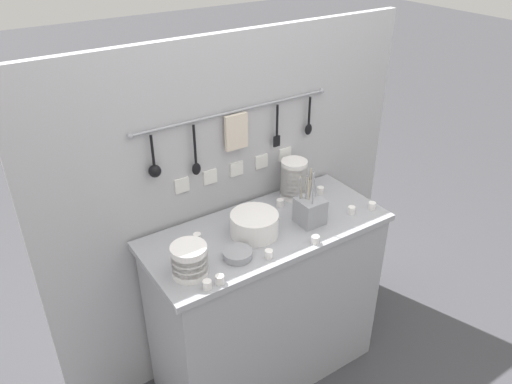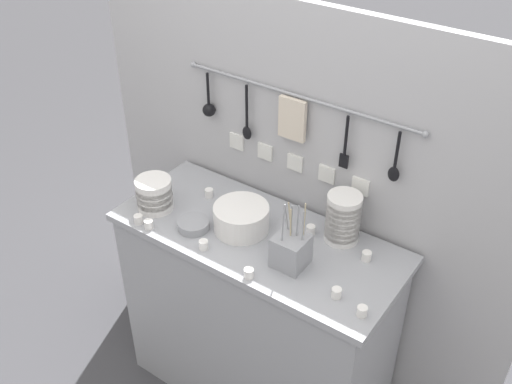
# 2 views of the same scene
# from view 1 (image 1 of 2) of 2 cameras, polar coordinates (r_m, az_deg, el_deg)

# --- Properties ---
(ground_plane) EXTENTS (20.00, 20.00, 0.00)m
(ground_plane) POSITION_cam_1_polar(r_m,az_deg,el_deg) (2.98, 1.04, -19.30)
(ground_plane) COLOR #424247
(counter) EXTENTS (1.18, 0.51, 0.94)m
(counter) POSITION_cam_1_polar(r_m,az_deg,el_deg) (2.64, 1.14, -12.62)
(counter) COLOR #9EA0A8
(counter) RESTS_ON ground
(back_wall) EXTENTS (1.98, 0.09, 1.79)m
(back_wall) POSITION_cam_1_polar(r_m,az_deg,el_deg) (2.57, -2.43, -1.92)
(back_wall) COLOR #B2B2B7
(back_wall) RESTS_ON ground
(bowl_stack_nested_right) EXTENTS (0.13, 0.13, 0.20)m
(bowl_stack_nested_right) POSITION_cam_1_polar(r_m,az_deg,el_deg) (2.55, 4.34, 1.50)
(bowl_stack_nested_right) COLOR white
(bowl_stack_nested_right) RESTS_ON counter
(bowl_stack_short_front) EXTENTS (0.15, 0.15, 0.14)m
(bowl_stack_short_front) POSITION_cam_1_polar(r_m,az_deg,el_deg) (2.05, -7.61, -7.75)
(bowl_stack_short_front) COLOR white
(bowl_stack_short_front) RESTS_ON counter
(plate_stack) EXTENTS (0.22, 0.22, 0.11)m
(plate_stack) POSITION_cam_1_polar(r_m,az_deg,el_deg) (2.27, -0.18, -3.71)
(plate_stack) COLOR white
(plate_stack) RESTS_ON counter
(steel_mixing_bowl) EXTENTS (0.13, 0.13, 0.04)m
(steel_mixing_bowl) POSITION_cam_1_polar(r_m,az_deg,el_deg) (2.15, -2.13, -7.11)
(steel_mixing_bowl) COLOR #93969E
(steel_mixing_bowl) RESTS_ON counter
(cutlery_caddy) EXTENTS (0.12, 0.12, 0.28)m
(cutlery_caddy) POSITION_cam_1_polar(r_m,az_deg,el_deg) (2.36, 6.19, -2.12)
(cutlery_caddy) COLOR #93969E
(cutlery_caddy) RESTS_ON counter
(cup_centre) EXTENTS (0.04, 0.04, 0.04)m
(cup_centre) POSITION_cam_1_polar(r_m,az_deg,el_deg) (2.15, 1.47, -7.09)
(cup_centre) COLOR white
(cup_centre) RESTS_ON counter
(cup_back_left) EXTENTS (0.04, 0.04, 0.04)m
(cup_back_left) POSITION_cam_1_polar(r_m,az_deg,el_deg) (2.54, 13.11, -1.55)
(cup_back_left) COLOR white
(cup_back_left) RESTS_ON counter
(cup_mid_row) EXTENTS (0.04, 0.04, 0.04)m
(cup_mid_row) POSITION_cam_1_polar(r_m,az_deg,el_deg) (2.63, 7.36, 0.20)
(cup_mid_row) COLOR white
(cup_mid_row) RESTS_ON counter
(cup_edge_far) EXTENTS (0.04, 0.04, 0.04)m
(cup_edge_far) POSITION_cam_1_polar(r_m,az_deg,el_deg) (2.50, 2.76, -1.25)
(cup_edge_far) COLOR white
(cup_edge_far) RESTS_ON counter
(cup_front_left) EXTENTS (0.04, 0.04, 0.04)m
(cup_front_left) POSITION_cam_1_polar(r_m,az_deg,el_deg) (2.49, 10.86, -2.04)
(cup_front_left) COLOR white
(cup_front_left) RESTS_ON counter
(cup_front_right) EXTENTS (0.04, 0.04, 0.04)m
(cup_front_right) POSITION_cam_1_polar(r_m,az_deg,el_deg) (2.01, -5.60, -10.49)
(cup_front_right) COLOR white
(cup_front_right) RESTS_ON counter
(cup_edge_near) EXTENTS (0.04, 0.04, 0.04)m
(cup_edge_near) POSITION_cam_1_polar(r_m,az_deg,el_deg) (2.25, 6.79, -5.42)
(cup_edge_near) COLOR white
(cup_edge_near) RESTS_ON counter
(cup_by_caddy) EXTENTS (0.04, 0.04, 0.04)m
(cup_by_caddy) POSITION_cam_1_polar(r_m,az_deg,el_deg) (2.27, -6.74, -5.16)
(cup_by_caddy) COLOR white
(cup_by_caddy) RESTS_ON counter
(cup_beside_plates) EXTENTS (0.04, 0.04, 0.04)m
(cup_beside_plates) POSITION_cam_1_polar(r_m,az_deg,el_deg) (2.03, -4.17, -9.93)
(cup_beside_plates) COLOR white
(cup_beside_plates) RESTS_ON counter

